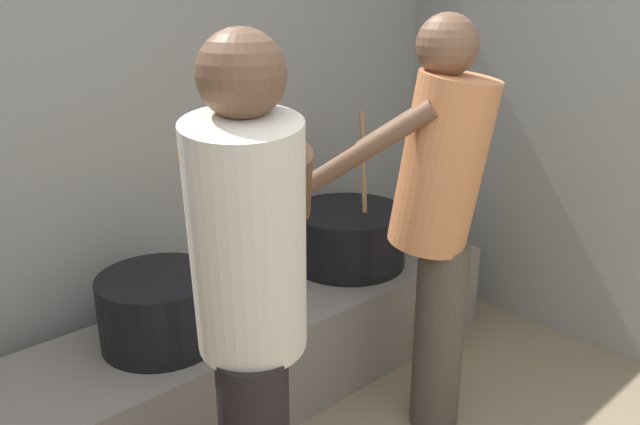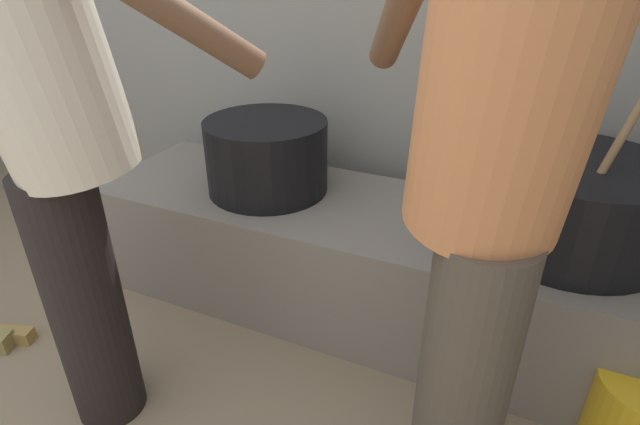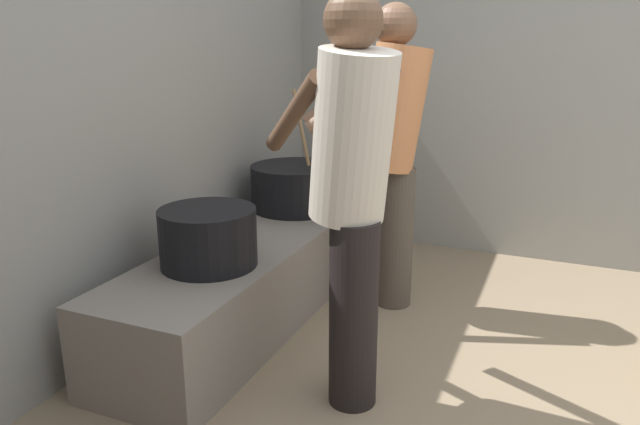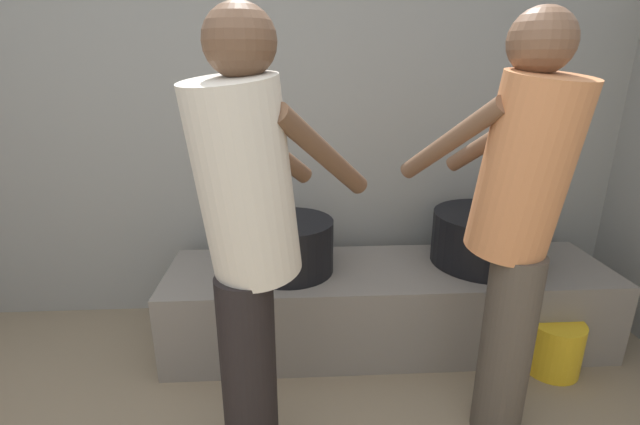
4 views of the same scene
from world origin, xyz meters
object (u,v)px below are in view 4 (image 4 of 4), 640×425
at_px(cooking_pot_secondary, 289,246).
at_px(cook_in_orange_shirt, 518,214).
at_px(cook_in_cream_shirt, 248,232).
at_px(cooking_pot_main, 485,238).
at_px(bucket_yellow_plastic, 554,346).

relative_size(cooking_pot_secondary, cook_in_orange_shirt, 0.28).
bearing_deg(cook_in_cream_shirt, cooking_pot_secondary, 80.85).
relative_size(cooking_pot_secondary, cook_in_cream_shirt, 0.28).
distance_m(cooking_pot_main, cook_in_cream_shirt, 1.47).
height_order(cooking_pot_secondary, cook_in_cream_shirt, cook_in_cream_shirt).
bearing_deg(cooking_pot_main, cook_in_cream_shirt, -145.88).
xyz_separation_m(cooking_pot_secondary, cook_in_cream_shirt, (-0.12, -0.75, 0.36)).
bearing_deg(cook_in_orange_shirt, cook_in_cream_shirt, -172.92).
distance_m(cook_in_cream_shirt, bucket_yellow_plastic, 1.71).
xyz_separation_m(cooking_pot_main, cooking_pot_secondary, (-1.05, -0.04, -0.00)).
distance_m(cooking_pot_main, bucket_yellow_plastic, 0.62).
height_order(cooking_pot_main, cook_in_cream_shirt, cook_in_cream_shirt).
distance_m(cooking_pot_secondary, bucket_yellow_plastic, 1.42).
bearing_deg(cooking_pot_secondary, cook_in_cream_shirt, -99.15).
bearing_deg(bucket_yellow_plastic, cook_in_orange_shirt, -144.57).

